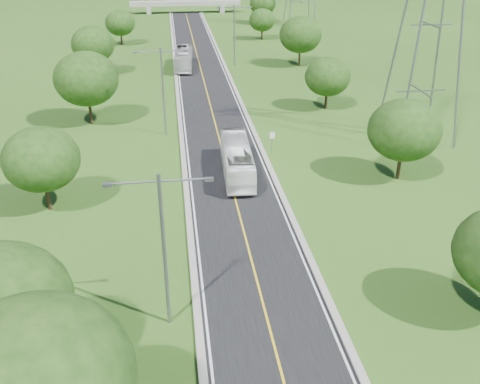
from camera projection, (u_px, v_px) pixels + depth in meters
name	position (u px, v px, depth m)	size (l,w,h in m)	color
ground	(208.00, 96.00, 76.12)	(260.00, 260.00, 0.00)	#284C15
road	(205.00, 85.00, 81.42)	(8.00, 150.00, 0.06)	black
curb_left	(177.00, 85.00, 80.90)	(0.50, 150.00, 0.22)	gray
curb_right	(232.00, 83.00, 81.88)	(0.50, 150.00, 0.22)	gray
speed_limit_sign	(272.00, 139.00, 56.49)	(0.55, 0.09, 2.40)	slate
overpass	(185.00, 4.00, 145.93)	(30.00, 3.00, 3.20)	gray
streetlight_near_left	(163.00, 239.00, 30.22)	(5.90, 0.25, 10.00)	slate
streetlight_mid_left	(163.00, 84.00, 59.47)	(5.90, 0.25, 10.00)	slate
streetlight_far_right	(234.00, 30.00, 90.10)	(5.90, 0.25, 10.00)	slate
power_tower_near	(433.00, 10.00, 54.65)	(9.00, 6.40, 28.00)	slate
tree_lb	(41.00, 159.00, 43.83)	(6.30, 6.30, 7.33)	black
tree_lc	(86.00, 79.00, 63.02)	(7.56, 7.56, 8.79)	black
tree_ld	(93.00, 44.00, 84.34)	(6.72, 6.72, 7.82)	black
tree_le	(120.00, 23.00, 106.17)	(5.88, 5.88, 6.84)	black
tree_lf	(35.00, 384.00, 20.81)	(7.98, 7.98, 9.28)	black
tree_rb	(404.00, 130.00, 49.16)	(6.72, 6.72, 7.82)	black
tree_rc	(328.00, 77.00, 68.82)	(5.88, 5.88, 6.84)	black
tree_rd	(300.00, 35.00, 89.90)	(7.14, 7.14, 8.30)	black
tree_re	(262.00, 20.00, 111.43)	(5.46, 5.46, 6.35)	black
tree_rf	(263.00, 4.00, 129.28)	(6.30, 6.30, 7.33)	black
bus_outbound	(237.00, 159.00, 51.52)	(2.61, 11.16, 3.11)	white
bus_inbound	(184.00, 59.00, 90.03)	(2.66, 11.35, 3.16)	silver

